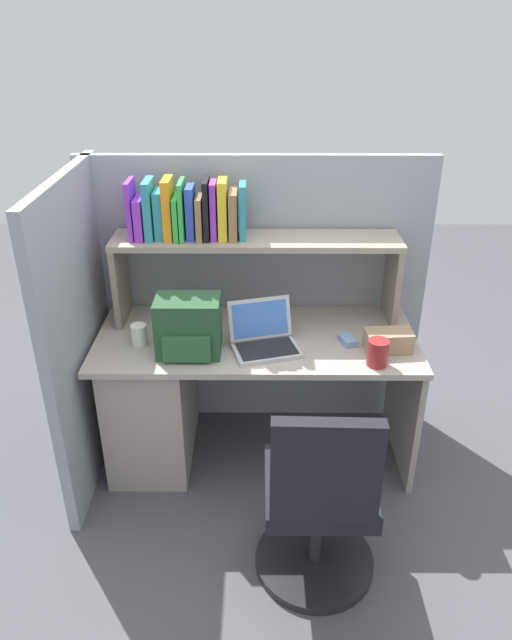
{
  "coord_description": "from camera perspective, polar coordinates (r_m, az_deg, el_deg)",
  "views": [
    {
      "loc": [
        0.01,
        -2.57,
        2.16
      ],
      "look_at": [
        0.0,
        -0.05,
        0.85
      ],
      "focal_mm": 33.04,
      "sensor_mm": 36.0,
      "label": 1
    }
  ],
  "objects": [
    {
      "name": "tissue_box",
      "position": [
        2.88,
        12.7,
        -1.97
      ],
      "size": [
        0.23,
        0.14,
        0.1
      ],
      "primitive_type": "cube",
      "rotation": [
        0.0,
        0.0,
        0.09
      ],
      "color": "#9E7F60",
      "rests_on": "desk"
    },
    {
      "name": "ground_plane",
      "position": [
        3.36,
        0.01,
        -12.55
      ],
      "size": [
        8.0,
        8.0,
        0.0
      ],
      "primitive_type": "plane",
      "color": "#4C4C51"
    },
    {
      "name": "overhead_hutch",
      "position": [
        2.98,
        0.03,
        6.19
      ],
      "size": [
        1.44,
        0.28,
        0.45
      ],
      "color": "gray",
      "rests_on": "desk"
    },
    {
      "name": "laptop",
      "position": [
        2.83,
        0.77,
        -1.77
      ],
      "size": [
        0.37,
        0.34,
        0.22
      ],
      "color": "#B7BABF",
      "rests_on": "desk"
    },
    {
      "name": "computer_mouse",
      "position": [
        2.92,
        8.87,
        -1.95
      ],
      "size": [
        0.09,
        0.12,
        0.03
      ],
      "primitive_type": "cube",
      "rotation": [
        0.0,
        0.0,
        0.33
      ],
      "color": "#7299C6",
      "rests_on": "desk"
    },
    {
      "name": "snack_canister",
      "position": [
        2.74,
        11.71,
        -3.12
      ],
      "size": [
        0.1,
        0.1,
        0.13
      ],
      "primitive_type": "cylinder",
      "color": "maroon",
      "rests_on": "desk"
    },
    {
      "name": "reference_books_on_shelf",
      "position": [
        2.93,
        -6.77,
        10.36
      ],
      "size": [
        0.57,
        0.19,
        0.29
      ],
      "color": "purple",
      "rests_on": "overhead_hutch"
    },
    {
      "name": "office_chair",
      "position": [
        2.51,
        6.12,
        -17.56
      ],
      "size": [
        0.52,
        0.52,
        0.93
      ],
      "rotation": [
        0.0,
        0.0,
        3.11
      ],
      "color": "black",
      "rests_on": "ground_plane"
    },
    {
      "name": "desk",
      "position": [
        3.14,
        -7.16,
        -6.78
      ],
      "size": [
        1.6,
        0.7,
        0.73
      ],
      "color": "#AAA093",
      "rests_on": "ground_plane"
    },
    {
      "name": "cubicle_partition_left",
      "position": [
        3.01,
        -16.42,
        -1.22
      ],
      "size": [
        0.05,
        1.06,
        1.55
      ],
      "primitive_type": "cube",
      "color": "gray",
      "rests_on": "ground_plane"
    },
    {
      "name": "paper_cup",
      "position": [
        2.91,
        -11.26,
        -1.42
      ],
      "size": [
        0.08,
        0.08,
        0.11
      ],
      "primitive_type": "cylinder",
      "color": "white",
      "rests_on": "desk"
    },
    {
      "name": "backpack",
      "position": [
        2.77,
        -6.56,
        -0.69
      ],
      "size": [
        0.3,
        0.23,
        0.28
      ],
      "color": "#264C2D",
      "rests_on": "desk"
    },
    {
      "name": "cubicle_partition_rear",
      "position": [
        3.26,
        0.04,
        2.32
      ],
      "size": [
        1.84,
        0.05,
        1.55
      ],
      "primitive_type": "cube",
      "color": "gray",
      "rests_on": "ground_plane"
    }
  ]
}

